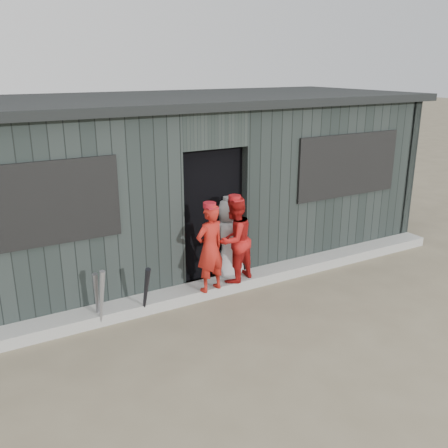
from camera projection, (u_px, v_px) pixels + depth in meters
ground at (303, 350)px, 5.64m from camera, size 80.00×80.00×0.00m
curb at (223, 285)px, 7.12m from camera, size 8.00×0.36×0.15m
bat_left at (101, 299)px, 6.00m from camera, size 0.13×0.20×0.78m
bat_mid at (97, 298)px, 6.11m from camera, size 0.11×0.18×0.70m
bat_right at (146, 292)px, 6.23m from camera, size 0.07×0.32×0.74m
player_red_left at (210, 248)px, 6.62m from camera, size 0.49×0.37×1.21m
player_red_right at (234, 240)px, 6.93m from camera, size 0.72×0.64×1.22m
player_grey_back at (229, 240)px, 7.31m from camera, size 0.67×0.49×1.26m
dugout at (172, 180)px, 8.14m from camera, size 8.30×3.30×2.62m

